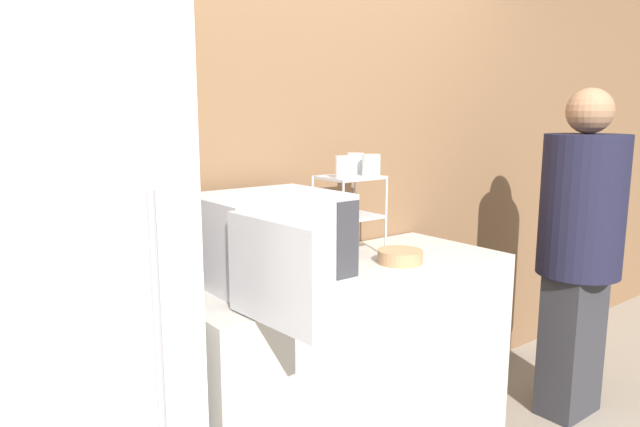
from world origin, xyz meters
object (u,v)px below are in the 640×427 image
object	(u,v)px
glass_front_left	(345,167)
bowl	(400,257)
glass_back_right	(355,163)
person	(580,240)
glass_front_right	(371,165)
microwave	(270,239)
refrigerator	(40,329)
dish_rack	(349,199)

from	to	relation	value
glass_front_left	bowl	distance (m)	0.43
glass_back_right	person	bearing A→B (deg)	-25.66
glass_front_left	glass_front_right	distance (m)	0.15
microwave	bowl	distance (m)	0.59
glass_front_right	bowl	xyz separation A→B (m)	(0.02, -0.16, -0.37)
person	glass_front_left	bearing A→B (deg)	162.08
glass_front_right	refrigerator	distance (m)	1.38
glass_front_right	glass_front_left	bearing A→B (deg)	-179.18
dish_rack	person	xyz separation A→B (m)	(1.11, -0.44, -0.25)
refrigerator	microwave	bearing A→B (deg)	1.03
bowl	refrigerator	world-z (taller)	refrigerator
glass_front_right	person	world-z (taller)	person
bowl	person	bearing A→B (deg)	-12.29
glass_front_left	person	size ratio (longest dim) A/B	0.06
glass_front_right	person	size ratio (longest dim) A/B	0.06
person	refrigerator	distance (m)	2.38
glass_front_left	glass_back_right	size ratio (longest dim) A/B	1.00
glass_front_left	person	world-z (taller)	person
dish_rack	glass_back_right	size ratio (longest dim) A/B	3.81
dish_rack	person	bearing A→B (deg)	-21.72
glass_back_right	refrigerator	distance (m)	1.40
microwave	refrigerator	bearing A→B (deg)	-178.97
glass_back_right	bowl	distance (m)	0.46
microwave	glass_front_left	world-z (taller)	glass_front_left
glass_front_right	glass_back_right	bearing A→B (deg)	85.98
microwave	glass_back_right	xyz separation A→B (m)	(0.56, 0.17, 0.23)
refrigerator	glass_front_right	bearing A→B (deg)	3.21
microwave	person	size ratio (longest dim) A/B	0.50
dish_rack	refrigerator	world-z (taller)	refrigerator
refrigerator	glass_front_left	bearing A→B (deg)	3.50
dish_rack	glass_front_right	size ratio (longest dim) A/B	3.81
bowl	glass_back_right	bearing A→B (deg)	92.04
glass_back_right	glass_front_right	world-z (taller)	same
microwave	refrigerator	xyz separation A→B (m)	(-0.78, -0.01, -0.15)
dish_rack	glass_front_left	bearing A→B (deg)	-143.03
microwave	person	world-z (taller)	person
dish_rack	person	size ratio (longest dim) A/B	0.21
microwave	bowl	bearing A→B (deg)	-10.31
dish_rack	refrigerator	size ratio (longest dim) A/B	0.19
glass_front_right	refrigerator	xyz separation A→B (m)	(-1.32, -0.07, -0.39)
glass_back_right	refrigerator	bearing A→B (deg)	-172.15
microwave	refrigerator	world-z (taller)	refrigerator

